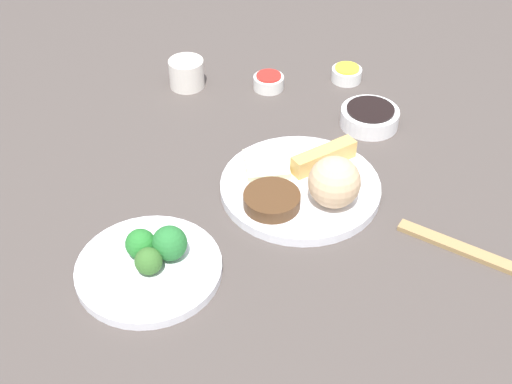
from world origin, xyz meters
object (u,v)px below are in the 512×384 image
(broccoli_plate, at_px, (149,269))
(soy_sauce_bowl, at_px, (370,118))
(sauce_ramekin_sweet_and_sour, at_px, (269,82))
(teacup, at_px, (187,73))
(main_plate, at_px, (298,188))
(chopsticks_pair, at_px, (467,251))
(sauce_ramekin_hot_mustard, at_px, (347,75))

(broccoli_plate, xyz_separation_m, soy_sauce_bowl, (-0.49, -0.11, 0.01))
(sauce_ramekin_sweet_and_sour, distance_m, teacup, 0.16)
(main_plate, distance_m, sauce_ramekin_sweet_and_sour, 0.31)
(sauce_ramekin_sweet_and_sour, height_order, chopsticks_pair, sauce_ramekin_sweet_and_sour)
(sauce_ramekin_hot_mustard, bearing_deg, main_plate, 39.23)
(chopsticks_pair, bearing_deg, main_plate, -62.46)
(main_plate, height_order, broccoli_plate, main_plate)
(broccoli_plate, xyz_separation_m, teacup, (-0.28, -0.40, 0.02))
(broccoli_plate, height_order, sauce_ramekin_sweet_and_sour, sauce_ramekin_sweet_and_sour)
(main_plate, bearing_deg, sauce_ramekin_hot_mustard, -140.77)
(main_plate, xyz_separation_m, chopsticks_pair, (-0.13, 0.24, -0.00))
(sauce_ramekin_sweet_and_sour, bearing_deg, main_plate, 65.07)
(main_plate, xyz_separation_m, soy_sauce_bowl, (-0.21, -0.08, 0.01))
(sauce_ramekin_hot_mustard, xyz_separation_m, chopsticks_pair, (0.15, 0.46, -0.01))
(soy_sauce_bowl, relative_size, chopsticks_pair, 0.50)
(main_plate, relative_size, chopsticks_pair, 1.23)
(broccoli_plate, xyz_separation_m, chopsticks_pair, (-0.40, 0.21, -0.00))
(main_plate, distance_m, teacup, 0.38)
(main_plate, relative_size, sauce_ramekin_sweet_and_sour, 4.34)
(sauce_ramekin_sweet_and_sour, relative_size, teacup, 0.87)
(teacup, bearing_deg, main_plate, 89.11)
(broccoli_plate, distance_m, teacup, 0.49)
(main_plate, xyz_separation_m, sauce_ramekin_hot_mustard, (-0.28, -0.22, 0.00))
(main_plate, relative_size, sauce_ramekin_hot_mustard, 4.34)
(soy_sauce_bowl, relative_size, sauce_ramekin_sweet_and_sour, 1.77)
(main_plate, xyz_separation_m, teacup, (-0.01, -0.37, 0.02))
(broccoli_plate, height_order, teacup, teacup)
(sauce_ramekin_hot_mustard, height_order, chopsticks_pair, sauce_ramekin_hot_mustard)
(main_plate, distance_m, broccoli_plate, 0.28)
(sauce_ramekin_sweet_and_sour, relative_size, chopsticks_pair, 0.28)
(sauce_ramekin_sweet_and_sour, bearing_deg, chopsticks_pair, 89.34)
(broccoli_plate, distance_m, chopsticks_pair, 0.45)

